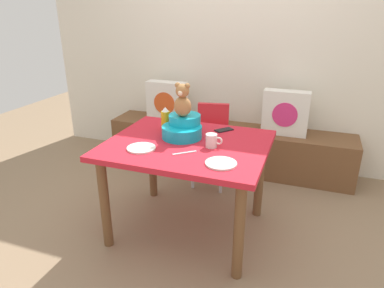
% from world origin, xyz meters
% --- Properties ---
extents(ground_plane, '(8.00, 8.00, 0.00)m').
position_xyz_m(ground_plane, '(0.00, 0.00, 0.00)').
color(ground_plane, '#8C7256').
extents(back_wall, '(4.40, 0.10, 2.60)m').
position_xyz_m(back_wall, '(0.00, 1.50, 1.30)').
color(back_wall, silver).
rests_on(back_wall, ground_plane).
extents(window_bench, '(2.60, 0.44, 0.46)m').
position_xyz_m(window_bench, '(0.00, 1.23, 0.23)').
color(window_bench, brown).
rests_on(window_bench, ground_plane).
extents(pillow_floral_left, '(0.44, 0.15, 0.44)m').
position_xyz_m(pillow_floral_left, '(-0.69, 1.21, 0.68)').
color(pillow_floral_left, white).
rests_on(pillow_floral_left, window_bench).
extents(pillow_floral_right, '(0.44, 0.15, 0.44)m').
position_xyz_m(pillow_floral_right, '(0.58, 1.21, 0.68)').
color(pillow_floral_right, white).
rests_on(pillow_floral_right, window_bench).
extents(book_stack, '(0.20, 0.14, 0.10)m').
position_xyz_m(book_stack, '(-0.16, 1.23, 0.51)').
color(book_stack, '#61595D').
rests_on(book_stack, window_bench).
extents(dining_table, '(1.15, 0.95, 0.74)m').
position_xyz_m(dining_table, '(0.00, 0.00, 0.63)').
color(dining_table, red).
rests_on(dining_table, ground_plane).
extents(highchair, '(0.38, 0.50, 0.79)m').
position_xyz_m(highchair, '(-0.05, 0.79, 0.52)').
color(highchair, red).
rests_on(highchair, ground_plane).
extents(infant_seat_teal, '(0.30, 0.33, 0.16)m').
position_xyz_m(infant_seat_teal, '(-0.07, 0.10, 0.81)').
color(infant_seat_teal, '#11A3BE').
rests_on(infant_seat_teal, dining_table).
extents(teddy_bear, '(0.13, 0.12, 0.25)m').
position_xyz_m(teddy_bear, '(-0.07, 0.10, 1.02)').
color(teddy_bear, '#A26F3F').
rests_on(teddy_bear, infant_seat_teal).
extents(ketchup_bottle, '(0.07, 0.07, 0.18)m').
position_xyz_m(ketchup_bottle, '(-0.26, 0.21, 0.83)').
color(ketchup_bottle, gold).
rests_on(ketchup_bottle, dining_table).
extents(coffee_mug, '(0.12, 0.08, 0.09)m').
position_xyz_m(coffee_mug, '(0.19, -0.02, 0.79)').
color(coffee_mug, silver).
rests_on(coffee_mug, dining_table).
extents(dinner_plate_near, '(0.20, 0.20, 0.01)m').
position_xyz_m(dinner_plate_near, '(-0.26, -0.22, 0.75)').
color(dinner_plate_near, white).
rests_on(dinner_plate_near, dining_table).
extents(dinner_plate_far, '(0.20, 0.20, 0.01)m').
position_xyz_m(dinner_plate_far, '(0.33, -0.27, 0.75)').
color(dinner_plate_far, white).
rests_on(dinner_plate_far, dining_table).
extents(cell_phone, '(0.15, 0.15, 0.01)m').
position_xyz_m(cell_phone, '(0.18, 0.34, 0.74)').
color(cell_phone, black).
rests_on(cell_phone, dining_table).
extents(table_fork, '(0.14, 0.12, 0.01)m').
position_xyz_m(table_fork, '(0.05, -0.19, 0.74)').
color(table_fork, silver).
rests_on(table_fork, dining_table).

